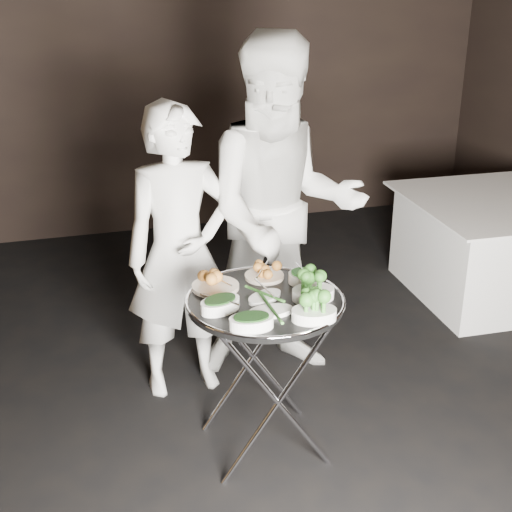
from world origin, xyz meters
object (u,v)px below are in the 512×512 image
object	(u,v)px
waiter_right	(282,213)
waiter_left	(180,254)
serving_tray	(265,301)
tray_stand	(265,368)
dining_table	(496,247)

from	to	relation	value
waiter_right	waiter_left	bearing A→B (deg)	-168.82
serving_tray	waiter_right	world-z (taller)	waiter_right
serving_tray	waiter_left	size ratio (longest dim) A/B	0.45
tray_stand	waiter_right	size ratio (longest dim) A/B	0.42
waiter_left	dining_table	bearing A→B (deg)	8.49
serving_tray	dining_table	bearing A→B (deg)	30.70
tray_stand	waiter_left	xyz separation A→B (m)	(-0.27, 0.65, 0.35)
tray_stand	dining_table	xyz separation A→B (m)	(2.04, 1.21, -0.09)
waiter_left	waiter_right	distance (m)	0.59
waiter_right	dining_table	bearing A→B (deg)	24.24
serving_tray	waiter_right	bearing A→B (deg)	66.43
waiter_left	waiter_right	world-z (taller)	waiter_right
waiter_left	dining_table	distance (m)	2.41
tray_stand	waiter_right	world-z (taller)	waiter_right
serving_tray	waiter_right	size ratio (longest dim) A/B	0.38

